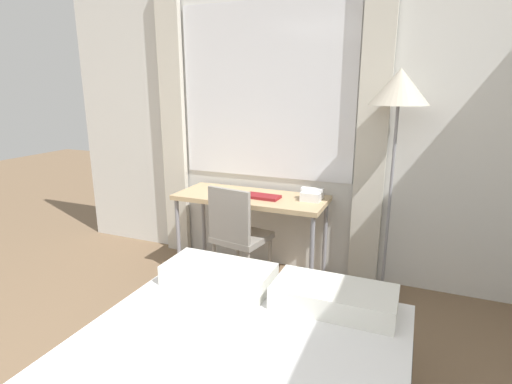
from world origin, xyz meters
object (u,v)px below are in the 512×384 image
desk_chair (237,232)px  telephone (312,195)px  desk (251,203)px  standing_lamp (399,98)px  book (262,196)px

desk_chair → telephone: desk_chair is taller
desk → standing_lamp: 1.43m
standing_lamp → desk_chair: bearing=-164.1°
desk → telephone: size_ratio=6.82×
standing_lamp → telephone: standing_lamp is taller
desk → desk_chair: size_ratio=1.46×
telephone → book: (-0.40, -0.11, -0.03)m
telephone → book: bearing=-164.7°
desk → desk_chair: (-0.01, -0.25, -0.18)m
book → standing_lamp: bearing=6.0°
standing_lamp → book: standing_lamp is taller
desk_chair → desk: bearing=97.1°
desk → telephone: (0.52, 0.07, 0.11)m
desk_chair → book: (0.13, 0.22, 0.26)m
desk → book: size_ratio=4.28×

